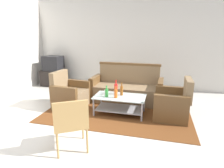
{
  "coord_description": "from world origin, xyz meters",
  "views": [
    {
      "loc": [
        0.92,
        -3.0,
        1.72
      ],
      "look_at": [
        -0.08,
        0.86,
        0.65
      ],
      "focal_mm": 30.27,
      "sensor_mm": 36.0,
      "label": 1
    }
  ],
  "objects_px": {
    "bottle_green": "(107,92)",
    "cup": "(106,92)",
    "armchair_left": "(70,95)",
    "bottle_brown": "(122,90)",
    "couch": "(127,90)",
    "armchair_right": "(172,105)",
    "television": "(53,63)",
    "coffee_table": "(120,102)",
    "bottle_orange": "(116,93)",
    "tv_stand": "(54,78)",
    "bottle_red": "(116,88)",
    "wicker_chair": "(71,121)"
  },
  "relations": [
    {
      "from": "armchair_right",
      "to": "bottle_brown",
      "type": "height_order",
      "value": "armchair_right"
    },
    {
      "from": "bottle_green",
      "to": "bottle_brown",
      "type": "bearing_deg",
      "value": 31.22
    },
    {
      "from": "tv_stand",
      "to": "television",
      "type": "distance_m",
      "value": 0.5
    },
    {
      "from": "coffee_table",
      "to": "bottle_green",
      "type": "bearing_deg",
      "value": -161.24
    },
    {
      "from": "armchair_left",
      "to": "bottle_red",
      "type": "bearing_deg",
      "value": 96.8
    },
    {
      "from": "bottle_brown",
      "to": "bottle_orange",
      "type": "height_order",
      "value": "bottle_brown"
    },
    {
      "from": "cup",
      "to": "coffee_table",
      "type": "bearing_deg",
      "value": -7.02
    },
    {
      "from": "armchair_right",
      "to": "bottle_orange",
      "type": "height_order",
      "value": "armchair_right"
    },
    {
      "from": "bottle_green",
      "to": "cup",
      "type": "distance_m",
      "value": 0.14
    },
    {
      "from": "armchair_right",
      "to": "bottle_green",
      "type": "xyz_separation_m",
      "value": [
        -1.37,
        -0.19,
        0.22
      ]
    },
    {
      "from": "bottle_green",
      "to": "wicker_chair",
      "type": "xyz_separation_m",
      "value": [
        -0.13,
        -1.42,
        -0.01
      ]
    },
    {
      "from": "bottle_red",
      "to": "tv_stand",
      "type": "xyz_separation_m",
      "value": [
        -2.54,
        1.6,
        -0.27
      ]
    },
    {
      "from": "armchair_left",
      "to": "bottle_red",
      "type": "distance_m",
      "value": 1.14
    },
    {
      "from": "coffee_table",
      "to": "bottle_brown",
      "type": "distance_m",
      "value": 0.26
    },
    {
      "from": "bottle_brown",
      "to": "wicker_chair",
      "type": "distance_m",
      "value": 1.65
    },
    {
      "from": "coffee_table",
      "to": "wicker_chair",
      "type": "height_order",
      "value": "wicker_chair"
    },
    {
      "from": "bottle_red",
      "to": "bottle_orange",
      "type": "relative_size",
      "value": 1.22
    },
    {
      "from": "bottle_green",
      "to": "cup",
      "type": "relative_size",
      "value": 2.45
    },
    {
      "from": "armchair_left",
      "to": "tv_stand",
      "type": "height_order",
      "value": "armchair_left"
    },
    {
      "from": "coffee_table",
      "to": "television",
      "type": "distance_m",
      "value": 3.24
    },
    {
      "from": "bottle_brown",
      "to": "bottle_red",
      "type": "bearing_deg",
      "value": 150.44
    },
    {
      "from": "armchair_right",
      "to": "bottle_brown",
      "type": "relative_size",
      "value": 2.99
    },
    {
      "from": "coffee_table",
      "to": "television",
      "type": "xyz_separation_m",
      "value": [
        -2.67,
        1.77,
        0.49
      ]
    },
    {
      "from": "armchair_right",
      "to": "wicker_chair",
      "type": "height_order",
      "value": "armchair_right"
    },
    {
      "from": "bottle_red",
      "to": "tv_stand",
      "type": "bearing_deg",
      "value": 147.77
    },
    {
      "from": "bottle_brown",
      "to": "tv_stand",
      "type": "relative_size",
      "value": 0.36
    },
    {
      "from": "bottle_green",
      "to": "coffee_table",
      "type": "bearing_deg",
      "value": 18.76
    },
    {
      "from": "bottle_red",
      "to": "bottle_orange",
      "type": "height_order",
      "value": "bottle_red"
    },
    {
      "from": "bottle_red",
      "to": "tv_stand",
      "type": "height_order",
      "value": "bottle_red"
    },
    {
      "from": "armchair_left",
      "to": "bottle_brown",
      "type": "distance_m",
      "value": 1.29
    },
    {
      "from": "armchair_left",
      "to": "tv_stand",
      "type": "xyz_separation_m",
      "value": [
        -1.42,
        1.65,
        -0.03
      ]
    },
    {
      "from": "bottle_orange",
      "to": "cup",
      "type": "relative_size",
      "value": 2.55
    },
    {
      "from": "bottle_orange",
      "to": "bottle_brown",
      "type": "bearing_deg",
      "value": 67.01
    },
    {
      "from": "coffee_table",
      "to": "couch",
      "type": "bearing_deg",
      "value": 89.76
    },
    {
      "from": "bottle_green",
      "to": "cup",
      "type": "bearing_deg",
      "value": 109.68
    },
    {
      "from": "bottle_green",
      "to": "cup",
      "type": "height_order",
      "value": "bottle_green"
    },
    {
      "from": "bottle_orange",
      "to": "tv_stand",
      "type": "height_order",
      "value": "bottle_orange"
    },
    {
      "from": "armchair_left",
      "to": "television",
      "type": "relative_size",
      "value": 1.35
    },
    {
      "from": "coffee_table",
      "to": "bottle_orange",
      "type": "xyz_separation_m",
      "value": [
        -0.06,
        -0.11,
        0.24
      ]
    },
    {
      "from": "couch",
      "to": "armchair_left",
      "type": "distance_m",
      "value": 1.45
    },
    {
      "from": "coffee_table",
      "to": "television",
      "type": "bearing_deg",
      "value": 146.37
    },
    {
      "from": "bottle_brown",
      "to": "cup",
      "type": "relative_size",
      "value": 2.84
    },
    {
      "from": "couch",
      "to": "television",
      "type": "distance_m",
      "value": 2.86
    },
    {
      "from": "armchair_left",
      "to": "bottle_brown",
      "type": "relative_size",
      "value": 2.99
    },
    {
      "from": "armchair_right",
      "to": "cup",
      "type": "distance_m",
      "value": 1.43
    },
    {
      "from": "armchair_left",
      "to": "couch",
      "type": "bearing_deg",
      "value": 124.65
    },
    {
      "from": "couch",
      "to": "bottle_brown",
      "type": "distance_m",
      "value": 0.79
    },
    {
      "from": "bottle_green",
      "to": "television",
      "type": "relative_size",
      "value": 0.39
    },
    {
      "from": "couch",
      "to": "television",
      "type": "height_order",
      "value": "television"
    },
    {
      "from": "coffee_table",
      "to": "cup",
      "type": "relative_size",
      "value": 11.0
    }
  ]
}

